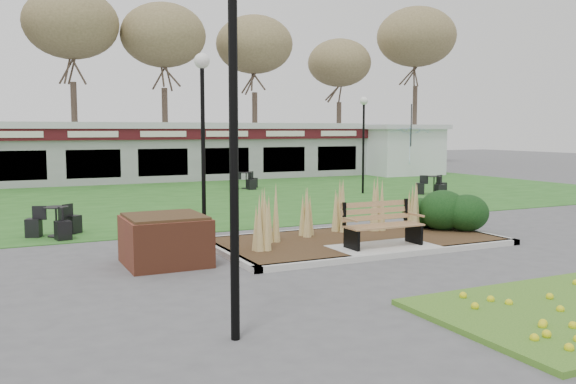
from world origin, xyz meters
name	(u,v)px	position (x,y,z in m)	size (l,w,h in m)	color
ground	(388,253)	(0.00, 0.00, 0.00)	(100.00, 100.00, 0.00)	#515154
lawn	(206,196)	(0.00, 12.00, 0.01)	(34.00, 16.00, 0.02)	#265D1D
planting_bed	(399,223)	(1.27, 1.35, 0.37)	(6.75, 3.40, 1.27)	#382A16
park_bench	(381,224)	(0.00, 0.25, 0.59)	(1.70, 0.66, 0.93)	olive
brick_planter	(165,240)	(-4.40, 1.00, 0.48)	(1.50, 1.50, 0.95)	brown
food_pavilion	(156,151)	(0.00, 19.96, 1.48)	(24.60, 3.40, 2.90)	gray
service_hut	(401,149)	(13.50, 18.00, 1.45)	(4.40, 3.40, 2.83)	silver
tree_backdrop	(122,33)	(0.00, 28.00, 8.36)	(47.24, 5.24, 10.36)	#47382B
lamp_post_near_left	(233,44)	(-4.69, -3.50, 3.54)	(0.40, 0.40, 4.86)	black
lamp_post_mid_left	(203,105)	(-2.92, 3.20, 3.12)	(0.36, 0.36, 4.29)	black
lamp_post_far_right	(364,123)	(5.97, 10.24, 2.80)	(0.32, 0.32, 3.84)	black
bistro_set_a	(57,227)	(-6.00, 5.00, 0.26)	(1.33, 1.27, 0.72)	black
bistro_set_c	(246,183)	(2.47, 14.04, 0.25)	(1.32, 1.18, 0.70)	black
bistro_set_d	(434,188)	(8.19, 8.60, 0.26)	(1.34, 1.30, 0.73)	black
patio_umbrella	(411,145)	(12.33, 15.60, 1.76)	(2.87, 2.89, 2.77)	black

